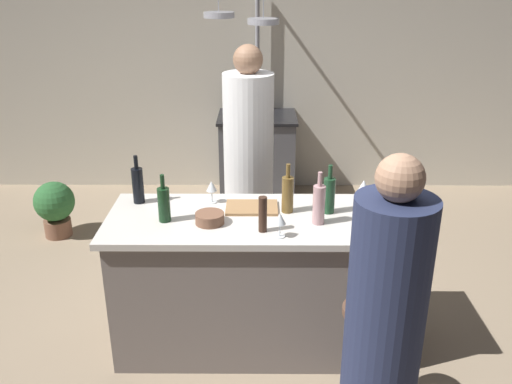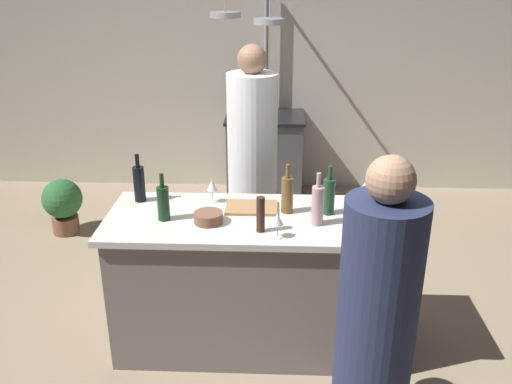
# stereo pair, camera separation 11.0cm
# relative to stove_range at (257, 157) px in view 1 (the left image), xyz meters

# --- Properties ---
(ground_plane) EXTENTS (9.00, 9.00, 0.00)m
(ground_plane) POSITION_rel_stove_range_xyz_m (0.00, -2.45, -0.45)
(ground_plane) COLOR gray
(back_wall) EXTENTS (6.40, 0.16, 2.60)m
(back_wall) POSITION_rel_stove_range_xyz_m (0.00, 0.40, 0.85)
(back_wall) COLOR beige
(back_wall) RESTS_ON ground_plane
(kitchen_island) EXTENTS (1.80, 0.72, 0.90)m
(kitchen_island) POSITION_rel_stove_range_xyz_m (0.00, -2.45, 0.01)
(kitchen_island) COLOR slate
(kitchen_island) RESTS_ON ground_plane
(stove_range) EXTENTS (0.80, 0.64, 0.89)m
(stove_range) POSITION_rel_stove_range_xyz_m (0.00, 0.00, 0.00)
(stove_range) COLOR #47474C
(stove_range) RESTS_ON ground_plane
(chef) EXTENTS (0.38, 0.38, 1.79)m
(chef) POSITION_rel_stove_range_xyz_m (-0.06, -1.48, 0.38)
(chef) COLOR white
(chef) RESTS_ON ground_plane
(bar_stool_right) EXTENTS (0.28, 0.28, 0.68)m
(bar_stool_right) POSITION_rel_stove_range_xyz_m (0.58, -3.07, -0.07)
(bar_stool_right) COLOR #4C4C51
(bar_stool_right) RESTS_ON ground_plane
(guest_right) EXTENTS (0.34, 0.34, 1.63)m
(guest_right) POSITION_rel_stove_range_xyz_m (0.57, -3.43, 0.31)
(guest_right) COLOR #262D4C
(guest_right) RESTS_ON ground_plane
(overhead_pot_rack) EXTENTS (0.60, 1.35, 2.17)m
(overhead_pot_rack) POSITION_rel_stove_range_xyz_m (-0.06, -0.43, 1.20)
(overhead_pot_rack) COLOR gray
(overhead_pot_rack) RESTS_ON ground_plane
(potted_plant) EXTENTS (0.36, 0.36, 0.52)m
(potted_plant) POSITION_rel_stove_range_xyz_m (-1.83, -0.94, -0.15)
(potted_plant) COLOR brown
(potted_plant) RESTS_ON ground_plane
(cutting_board) EXTENTS (0.32, 0.22, 0.02)m
(cutting_board) POSITION_rel_stove_range_xyz_m (-0.03, -2.33, 0.46)
(cutting_board) COLOR #997047
(cutting_board) RESTS_ON kitchen_island
(pepper_mill) EXTENTS (0.05, 0.05, 0.21)m
(pepper_mill) POSITION_rel_stove_range_xyz_m (0.04, -2.64, 0.56)
(pepper_mill) COLOR #382319
(pepper_mill) RESTS_ON kitchen_island
(wine_bottle_green) EXTENTS (0.07, 0.07, 0.31)m
(wine_bottle_green) POSITION_rel_stove_range_xyz_m (0.44, -2.38, 0.57)
(wine_bottle_green) COLOR #193D23
(wine_bottle_green) RESTS_ON kitchen_island
(wine_bottle_rose) EXTENTS (0.07, 0.07, 0.32)m
(wine_bottle_rose) POSITION_rel_stove_range_xyz_m (0.36, -2.53, 0.58)
(wine_bottle_rose) COLOR #B78C8E
(wine_bottle_rose) RESTS_ON kitchen_island
(wine_bottle_dark) EXTENTS (0.07, 0.07, 0.31)m
(wine_bottle_dark) POSITION_rel_stove_range_xyz_m (-0.75, -2.23, 0.57)
(wine_bottle_dark) COLOR black
(wine_bottle_dark) RESTS_ON kitchen_island
(wine_bottle_amber) EXTENTS (0.07, 0.07, 0.31)m
(wine_bottle_amber) POSITION_rel_stove_range_xyz_m (0.19, -2.37, 0.57)
(wine_bottle_amber) COLOR brown
(wine_bottle_amber) RESTS_ON kitchen_island
(wine_bottle_red) EXTENTS (0.07, 0.07, 0.29)m
(wine_bottle_red) POSITION_rel_stove_range_xyz_m (-0.54, -2.51, 0.56)
(wine_bottle_red) COLOR #143319
(wine_bottle_red) RESTS_ON kitchen_island
(wine_glass_near_left_guest) EXTENTS (0.07, 0.07, 0.15)m
(wine_glass_near_left_guest) POSITION_rel_stove_range_xyz_m (0.68, -2.21, 0.56)
(wine_glass_near_left_guest) COLOR silver
(wine_glass_near_left_guest) RESTS_ON kitchen_island
(wine_glass_near_right_guest) EXTENTS (0.07, 0.07, 0.15)m
(wine_glass_near_right_guest) POSITION_rel_stove_range_xyz_m (-0.28, -2.23, 0.56)
(wine_glass_near_right_guest) COLOR silver
(wine_glass_near_right_guest) RESTS_ON kitchen_island
(wine_glass_by_chef) EXTENTS (0.07, 0.07, 0.15)m
(wine_glass_by_chef) POSITION_rel_stove_range_xyz_m (0.13, -2.71, 0.56)
(wine_glass_by_chef) COLOR silver
(wine_glass_by_chef) RESTS_ON kitchen_island
(mixing_bowl_steel) EXTENTS (0.14, 0.14, 0.08)m
(mixing_bowl_steel) POSITION_rel_stove_range_xyz_m (0.65, -2.62, 0.49)
(mixing_bowl_steel) COLOR #B7B7BC
(mixing_bowl_steel) RESTS_ON kitchen_island
(mixing_bowl_wooden) EXTENTS (0.17, 0.17, 0.06)m
(mixing_bowl_wooden) POSITION_rel_stove_range_xyz_m (-0.27, -2.54, 0.49)
(mixing_bowl_wooden) COLOR brown
(mixing_bowl_wooden) RESTS_ON kitchen_island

